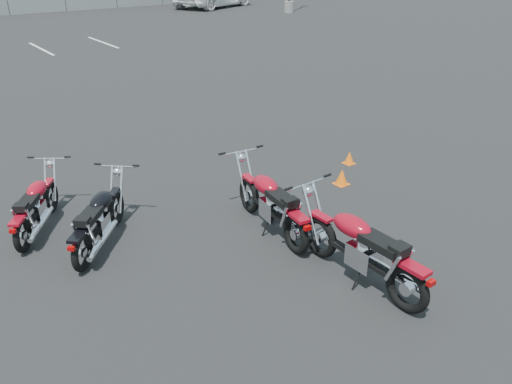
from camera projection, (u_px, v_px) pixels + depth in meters
ground at (268, 245)px, 7.94m from camera, size 120.00×120.00×0.00m
motorcycle_front_red at (36, 207)px, 8.20m from camera, size 1.41×1.79×0.95m
motorcycle_second_black at (99, 220)px, 7.77m from camera, size 1.65×1.74×0.99m
motorcycle_third_red at (272, 204)px, 8.15m from camera, size 0.86×2.23×1.10m
motorcycle_rear_red at (362, 249)px, 6.88m from camera, size 0.91×2.36×1.15m
training_cone_near at (349, 158)px, 10.90m from camera, size 0.23×0.23×0.28m
training_cone_far at (342, 177)px, 9.93m from camera, size 0.27×0.27×0.32m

